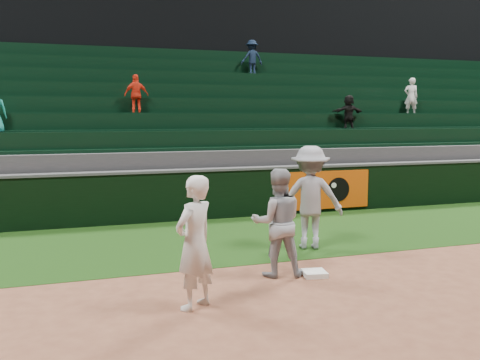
# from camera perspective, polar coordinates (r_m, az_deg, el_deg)

# --- Properties ---
(ground) EXTENTS (70.00, 70.00, 0.00)m
(ground) POSITION_cam_1_polar(r_m,az_deg,el_deg) (8.65, 6.59, -10.26)
(ground) COLOR brown
(ground) RESTS_ON ground
(foul_grass) EXTENTS (36.00, 4.20, 0.01)m
(foul_grass) POSITION_cam_1_polar(r_m,az_deg,el_deg) (11.34, 0.10, -6.06)
(foul_grass) COLOR black
(foul_grass) RESTS_ON ground
(upper_deck) EXTENTS (40.00, 12.00, 12.00)m
(upper_deck) POSITION_cam_1_polar(r_m,az_deg,el_deg) (25.41, -10.75, 14.58)
(upper_deck) COLOR black
(upper_deck) RESTS_ON ground
(first_base) EXTENTS (0.41, 0.41, 0.08)m
(first_base) POSITION_cam_1_polar(r_m,az_deg,el_deg) (8.73, 7.94, -9.84)
(first_base) COLOR white
(first_base) RESTS_ON ground
(first_baseman) EXTENTS (0.78, 0.73, 1.78)m
(first_baseman) POSITION_cam_1_polar(r_m,az_deg,el_deg) (7.08, -4.87, -6.66)
(first_baseman) COLOR silver
(first_baseman) RESTS_ON ground
(baserunner) EXTENTS (0.96, 0.82, 1.72)m
(baserunner) POSITION_cam_1_polar(r_m,az_deg,el_deg) (8.50, 4.00, -4.55)
(baserunner) COLOR #94969D
(baserunner) RESTS_ON ground
(base_coach) EXTENTS (1.44, 1.10, 1.97)m
(base_coach) POSITION_cam_1_polar(r_m,az_deg,el_deg) (10.29, 7.48, -1.85)
(base_coach) COLOR #92949E
(base_coach) RESTS_ON foul_grass
(field_wall) EXTENTS (36.00, 0.45, 1.25)m
(field_wall) POSITION_cam_1_polar(r_m,az_deg,el_deg) (13.30, -2.83, -1.39)
(field_wall) COLOR black
(field_wall) RESTS_ON ground
(stadium_seating) EXTENTS (36.00, 5.95, 5.12)m
(stadium_seating) POSITION_cam_1_polar(r_m,az_deg,el_deg) (16.84, -6.43, 3.97)
(stadium_seating) COLOR #343436
(stadium_seating) RESTS_ON ground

